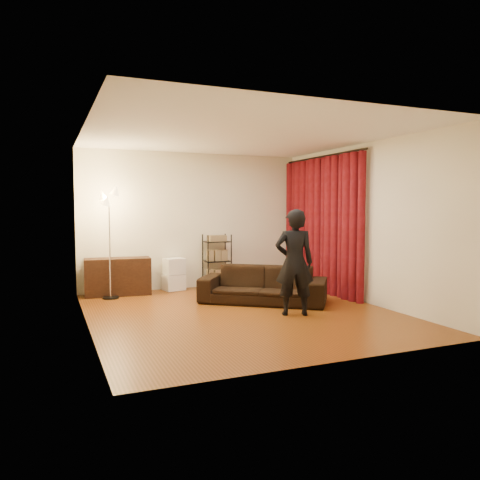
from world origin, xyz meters
name	(u,v)px	position (x,y,z in m)	size (l,w,h in m)	color
floor	(242,313)	(0.00, 0.00, 0.00)	(5.00, 5.00, 0.00)	brown
ceiling	(242,135)	(0.00, 0.00, 2.70)	(5.00, 5.00, 0.00)	white
wall_back	(193,221)	(0.00, 2.50, 1.35)	(5.00, 5.00, 0.00)	#EBE5CA
wall_front	(336,234)	(0.00, -2.50, 1.35)	(5.00, 5.00, 0.00)	#EBE5CA
wall_left	(86,227)	(-2.25, 0.00, 1.35)	(5.00, 5.00, 0.00)	#EBE5CA
wall_right	(363,223)	(2.25, 0.00, 1.35)	(5.00, 5.00, 0.00)	#EBE5CA
curtain_rod	(323,157)	(2.15, 1.12, 2.58)	(0.04, 0.04, 2.65)	black
curtain	(321,225)	(2.13, 1.12, 1.28)	(0.22, 2.65, 2.55)	maroon
sofa	(263,285)	(0.63, 0.56, 0.31)	(2.10, 0.82, 0.61)	black
person	(294,262)	(0.68, -0.43, 0.80)	(0.58, 0.38, 1.59)	black
media_cabinet	(118,277)	(-1.54, 2.22, 0.34)	(1.18, 0.44, 0.69)	black
storage_boxes	(174,274)	(-0.46, 2.31, 0.32)	(0.38, 0.31, 0.63)	white
wire_shelf	(217,261)	(0.42, 2.27, 0.54)	(0.49, 0.34, 1.08)	black
floor_lamp	(110,245)	(-1.71, 1.94, 0.96)	(0.35, 0.35, 1.92)	silver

